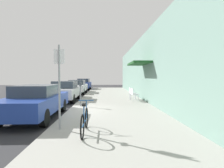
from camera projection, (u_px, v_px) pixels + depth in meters
The scene contains 12 objects.
ground_plane at pixel (69, 112), 8.96m from camera, with size 60.00×60.00×0.00m, color #2D2D30.
sidewalk_slab at pixel (112, 104), 11.05m from camera, with size 4.50×32.00×0.12m, color #9E9B93.
building_facade at pixel (151, 67), 11.06m from camera, with size 1.40×32.00×4.72m.
parked_car_0 at pixel (36, 101), 7.54m from camera, with size 1.80×4.40×1.40m.
parked_car_1 at pixel (65, 91), 12.97m from camera, with size 1.80×4.40×1.44m.
parked_car_2 at pixel (77, 87), 18.59m from camera, with size 1.80×4.40×1.42m.
parked_car_3 at pixel (84, 84), 24.44m from camera, with size 1.80×4.40×1.50m.
parking_meter at pixel (80, 92), 9.87m from camera, with size 0.12×0.10×1.32m.
street_sign at pixel (59, 80), 5.48m from camera, with size 0.32×0.06×2.60m.
bicycle_0 at pixel (85, 121), 5.12m from camera, with size 0.46×1.71×0.90m.
cafe_chair_0 at pixel (133, 94), 11.92m from camera, with size 0.53×0.53×0.87m.
cafe_chair_1 at pixel (131, 92), 12.84m from camera, with size 0.45×0.45×0.87m.
Camera 1 is at (1.80, -8.98, 1.74)m, focal length 28.62 mm.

